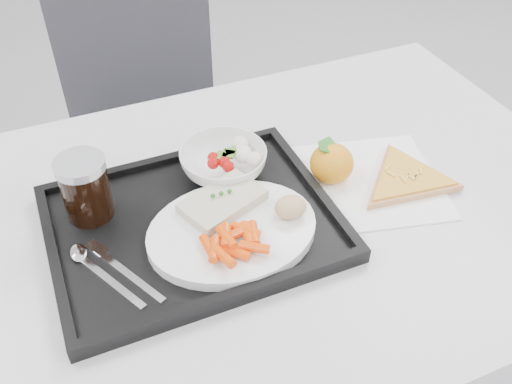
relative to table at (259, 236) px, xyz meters
The scene contains 14 objects.
table is the anchor object (origin of this frame).
chair 0.70m from the table, 92.54° to the left, with size 0.51×0.51×0.93m.
tray 0.14m from the table, behind, with size 0.45×0.35×0.03m.
dinner_plate 0.13m from the table, 141.36° to the right, with size 0.27×0.27×0.02m.
fish_fillet 0.13m from the table, behind, with size 0.15×0.12×0.03m.
bread_roll 0.13m from the table, 67.39° to the right, with size 0.05×0.05×0.03m.
salad_bowl 0.14m from the table, 105.35° to the left, with size 0.15×0.15×0.05m.
cola_glass 0.31m from the table, 162.53° to the left, with size 0.08×0.08×0.11m.
cutlery 0.28m from the table, behind, with size 0.12×0.16×0.01m.
napkin 0.22m from the table, ahead, with size 0.30×0.29×0.00m.
tangerine 0.18m from the table, ahead, with size 0.09×0.09×0.07m.
pizza_slice 0.28m from the table, ahead, with size 0.28×0.28×0.02m.
carrot_pile 0.17m from the table, 130.23° to the right, with size 0.10×0.09×0.02m.
salad_contents 0.15m from the table, 91.24° to the left, with size 0.09×0.08×0.02m.
Camera 1 is at (-0.28, -0.34, 1.41)m, focal length 40.00 mm.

